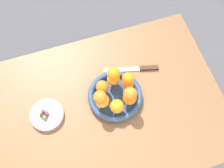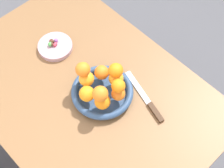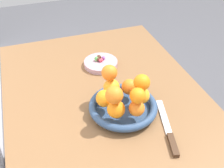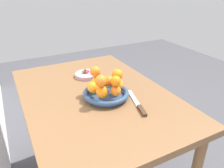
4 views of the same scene
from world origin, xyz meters
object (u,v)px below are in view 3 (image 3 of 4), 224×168
Objects in this scene: dining_table at (108,117)px; fruit_bowl at (123,107)px; orange_8 at (138,96)px; candy_ball_4 at (97,59)px; orange_2 at (116,109)px; orange_6 at (114,95)px; orange_1 at (105,98)px; orange_4 at (141,95)px; orange_5 at (129,87)px; candy_dish at (101,63)px; orange_9 at (110,73)px; orange_0 at (111,87)px; orange_3 at (137,108)px; knife at (168,131)px; orange_7 at (142,82)px; candy_ball_5 at (100,61)px; candy_ball_2 at (103,58)px; candy_ball_3 at (99,57)px; candy_ball_1 at (101,60)px; candy_ball_0 at (98,59)px.

fruit_bowl reaches higher than dining_table.
candy_ball_4 is at bearing 3.99° from orange_8.
orange_8 is (-0.01, -0.07, 0.05)m from orange_2.
orange_1 is at bearing 13.05° from orange_6.
orange_5 is (0.06, 0.02, -0.00)m from orange_4.
candy_dish is 2.54× the size of orange_4.
candy_ball_4 is at bearing 11.21° from orange_4.
orange_9 is at bearing 70.64° from orange_5.
orange_0 reaches higher than orange_3.
orange_5 is 0.23× the size of knife.
orange_2 is at bearing 138.54° from orange_5.
orange_7 is 3.91× the size of candy_ball_5.
candy_dish is 2.80× the size of orange_8.
orange_7 is at bearing -35.47° from orange_8.
orange_4 is 3.59× the size of candy_ball_2.
orange_7 is 0.36m from candy_ball_3.
orange_0 is 2.87× the size of candy_ball_3.
candy_ball_5 is (0.32, 0.05, -0.04)m from orange_4.
orange_2 is at bearing 110.18° from orange_7.
fruit_bowl is 0.08m from orange_0.
orange_4 and orange_5 have the same top height.
candy_ball_1 is at bearing 134.25° from candy_ball_2.
orange_4 is 0.34m from candy_ball_4.
orange_0 is 0.15m from orange_8.
knife is (-0.15, -0.17, -0.07)m from orange_1.
candy_ball_4 is (0.33, 0.06, -0.09)m from orange_7.
orange_5 is 3.73× the size of candy_ball_1.
candy_ball_5 is at bearing 9.21° from orange_7.
dining_table is 7.41× the size of candy_dish.
orange_6 reaches higher than orange_8.
fruit_bowl is (-0.07, -0.03, 0.11)m from dining_table.
orange_1 is 0.11m from orange_5.
orange_9 is 0.27m from candy_ball_4.
orange_4 is 0.06m from orange_5.
candy_ball_1 is (0.37, 0.01, -0.09)m from orange_8.
candy_ball_1 is 0.96× the size of candy_ball_2.
dining_table is 67.73× the size of candy_ball_2.
orange_1 is 0.32m from candy_ball_4.
candy_ball_2 is at bearing -81.40° from candy_ball_0.
candy_ball_1 is (0.26, 0.03, -0.04)m from orange_5.
orange_2 is 0.09m from orange_8.
candy_dish is at bearing -172.02° from candy_ball_3.
orange_4 reaches higher than candy_ball_3.
candy_ball_1 is at bearing 1.24° from orange_3.
dining_table is 4.28× the size of knife.
candy_ball_4 is 1.39× the size of candy_ball_5.
orange_7 is 0.34m from candy_ball_5.
orange_0 is 0.14m from orange_3.
dining_table is at bearing 46.47° from orange_0.
orange_0 is at bearing 172.90° from candy_ball_5.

